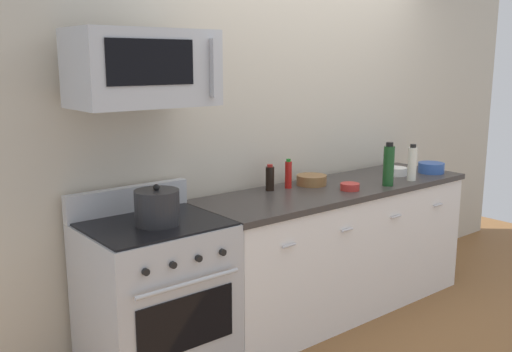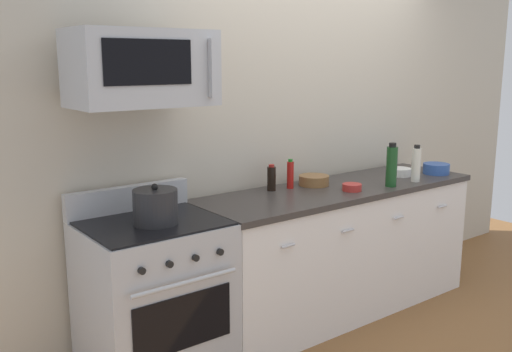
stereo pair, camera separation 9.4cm
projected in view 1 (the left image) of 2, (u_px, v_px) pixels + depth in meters
name	position (u px, v px, depth m)	size (l,w,h in m)	color
ground_plane	(334.00, 308.00, 4.19)	(6.33, 6.33, 0.00)	brown
back_wall	(299.00, 120.00, 4.23)	(5.27, 0.10, 2.70)	beige
counter_unit	(336.00, 248.00, 4.10)	(2.18, 0.66, 0.92)	white
range_oven	(156.00, 300.00, 3.20)	(0.76, 0.69, 1.07)	#B7BABF
microwave	(143.00, 68.00, 2.98)	(0.74, 0.44, 0.40)	#B7BABF
bottle_soy_sauce_dark	(270.00, 178.00, 3.85)	(0.06, 0.06, 0.18)	black
bottle_vinegar_white	(412.00, 163.00, 4.17)	(0.07, 0.07, 0.27)	silver
bottle_hot_sauce_red	(288.00, 174.00, 3.92)	(0.05, 0.05, 0.20)	#B21914
bottle_wine_green	(389.00, 165.00, 3.99)	(0.08, 0.08, 0.31)	#19471E
bowl_wooden_salad	(312.00, 180.00, 4.04)	(0.21, 0.21, 0.07)	brown
bowl_blue_mixing	(431.00, 167.00, 4.47)	(0.20, 0.20, 0.08)	#2D519E
bowl_white_ceramic	(395.00, 171.00, 4.39)	(0.17, 0.17, 0.06)	white
bowl_red_small	(350.00, 186.00, 3.88)	(0.13, 0.13, 0.05)	#B72D28
stockpot	(157.00, 207.00, 3.05)	(0.24, 0.24, 0.22)	#262628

